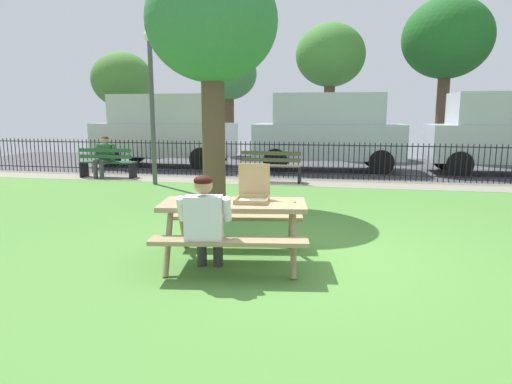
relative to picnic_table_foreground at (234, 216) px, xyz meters
The scene contains 20 objects.
ground 2.20m from the picnic_table_foreground, 65.21° to the left, with size 28.00×10.97×0.02m, color #518739.
cobblestone_walkway 6.80m from the picnic_table_foreground, 82.46° to the left, with size 28.00×1.40×0.01m, color gray.
street_asphalt 10.69m from the picnic_table_foreground, 85.22° to the left, with size 28.00×6.46×0.01m, color #424247.
picnic_table_foreground is the anchor object (origin of this frame).
pizza_box_open 0.38m from the picnic_table_foreground, 32.48° to the left, with size 0.43×0.46×0.46m.
pizza_slice_on_table 0.68m from the picnic_table_foreground, 10.99° to the left, with size 0.29×0.21×0.02m.
adult_at_table 0.58m from the picnic_table_foreground, 110.91° to the right, with size 0.63×0.63×1.19m.
iron_fence_streetside 7.46m from the picnic_table_foreground, 83.16° to the left, with size 23.57×0.03×1.05m.
park_bench_left 8.47m from the picnic_table_foreground, 129.09° to the left, with size 1.61×0.50×0.85m.
park_bench_center 6.60m from the picnic_table_foreground, 94.60° to the left, with size 1.61×0.50×0.85m.
person_on_park_bench 8.55m from the picnic_table_foreground, 129.54° to the left, with size 0.62×0.61×1.19m.
lamp_post_walkway 6.90m from the picnic_table_foreground, 121.70° to the left, with size 0.28×0.28×3.89m.
tree_midground_left 4.69m from the picnic_table_foreground, 109.73° to the left, with size 2.57×2.57×4.76m.
parked_car_far_left 10.56m from the picnic_table_foreground, 116.48° to the left, with size 4.72×2.10×2.46m.
parked_car_left 9.49m from the picnic_table_foreground, 84.75° to the left, with size 4.78×2.24×2.46m.
parked_car_center 11.35m from the picnic_table_foreground, 56.31° to the left, with size 4.72×2.11×2.46m.
far_tree_left 17.03m from the picnic_table_foreground, 121.21° to the left, with size 2.78×2.78×4.59m.
far_tree_midleft 15.11m from the picnic_table_foreground, 104.32° to the left, with size 2.49×2.49×4.65m.
far_tree_center 14.83m from the picnic_table_foreground, 87.08° to the left, with size 2.90×2.90×5.53m.
far_tree_midright 15.87m from the picnic_table_foreground, 69.77° to the left, with size 3.51×3.51×6.35m.
Camera 1 is at (0.41, -5.78, 1.88)m, focal length 31.51 mm.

